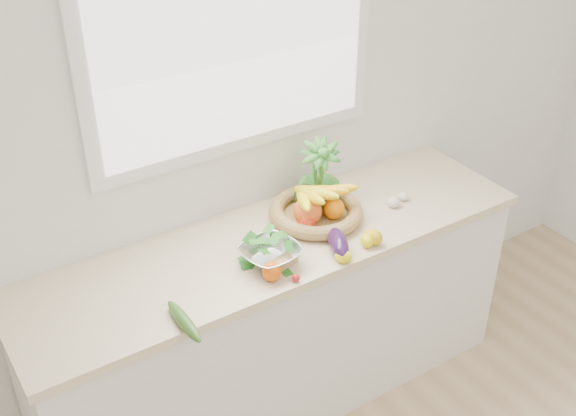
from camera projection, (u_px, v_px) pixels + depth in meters
back_wall at (236, 116)px, 2.98m from camera, size 4.50×0.02×2.70m
counter_cabinet at (276, 325)px, 3.26m from camera, size 2.20×0.58×0.86m
countertop at (275, 244)px, 3.02m from camera, size 2.24×0.62×0.04m
window_frame at (234, 21)px, 2.76m from camera, size 1.30×0.03×1.10m
window_pane at (236, 23)px, 2.74m from camera, size 1.18×0.01×0.98m
orange_loose at (272, 271)px, 2.76m from camera, size 0.09×0.09×0.08m
lemon_a at (373, 237)px, 2.97m from camera, size 0.09×0.10×0.07m
lemon_b at (367, 241)px, 2.95m from camera, size 0.08×0.09×0.05m
lemon_c at (343, 256)px, 2.86m from camera, size 0.09×0.09×0.06m
apple at (307, 223)px, 3.04m from camera, size 0.08×0.08×0.08m
ginger at (284, 262)px, 2.84m from camera, size 0.13×0.08×0.04m
garlic_a at (338, 233)px, 3.01m from camera, size 0.06×0.06×0.04m
garlic_b at (403, 196)px, 3.26m from camera, size 0.05×0.05×0.04m
garlic_c at (393, 202)px, 3.21m from camera, size 0.06×0.06×0.05m
eggplant at (338, 243)px, 2.92m from camera, size 0.15×0.21×0.08m
cucumber at (184, 321)px, 2.54m from camera, size 0.05×0.26×0.05m
radish at (296, 278)px, 2.76m from camera, size 0.03×0.03×0.03m
potted_herb at (319, 176)px, 3.15m from camera, size 0.24×0.24×0.33m
fruit_basket at (316, 207)px, 3.12m from camera, size 0.49×0.49×0.20m
colander_with_spinach at (270, 251)px, 2.84m from camera, size 0.26×0.26×0.12m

